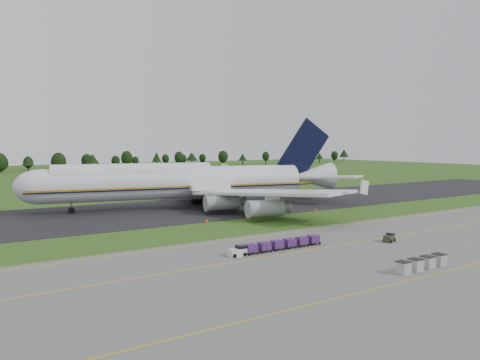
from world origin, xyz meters
TOP-DOWN VIEW (x-y plane):
  - ground at (0.00, 0.00)m, footprint 600.00×600.00m
  - apron at (0.00, -34.00)m, footprint 300.00×52.00m
  - taxiway at (0.00, 28.00)m, footprint 300.00×40.00m
  - apron_markings at (0.00, -26.98)m, footprint 300.00×30.20m
  - tree_line at (-5.65, 219.83)m, footprint 524.51×21.57m
  - aircraft at (6.23, 29.91)m, footprint 81.46×77.54m
  - baggage_train at (-3.19, -19.42)m, footprint 16.28×1.48m
  - utility_cart at (15.71, -24.64)m, footprint 2.25×1.72m
  - uld_row at (5.82, -37.79)m, footprint 8.73×1.53m
  - edge_markers at (14.37, 7.32)m, footprint 29.36×0.30m

SIDE VIEW (x-z plane):
  - ground at x=0.00m, z-range 0.00..0.00m
  - apron at x=0.00m, z-range 0.00..0.06m
  - taxiway at x=0.00m, z-range 0.00..0.08m
  - apron_markings at x=0.00m, z-range 0.06..0.07m
  - edge_markers at x=14.37m, z-range -0.03..0.57m
  - utility_cart at x=15.71m, z-range 0.05..1.14m
  - uld_row at x=5.82m, z-range 0.06..1.57m
  - baggage_train at x=-3.19m, z-range 0.12..1.54m
  - tree_line at x=-5.65m, z-range 0.59..11.60m
  - aircraft at x=6.23m, z-range -4.88..17.89m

